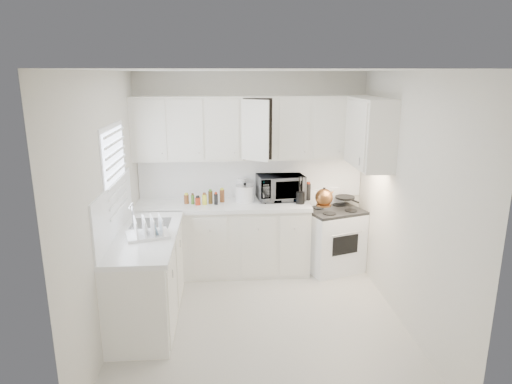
{
  "coord_description": "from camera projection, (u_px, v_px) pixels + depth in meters",
  "views": [
    {
      "loc": [
        -0.36,
        -4.29,
        2.57
      ],
      "look_at": [
        0.0,
        0.7,
        1.25
      ],
      "focal_mm": 31.59,
      "sensor_mm": 36.0,
      "label": 1
    }
  ],
  "objects": [
    {
      "name": "backsplash_left",
      "position": [
        114.0,
        209.0,
        4.6
      ],
      "size": [
        0.02,
        1.6,
        0.55
      ],
      "primitive_type": "cube",
      "color": "white",
      "rests_on": "wall_left"
    },
    {
      "name": "wall_back",
      "position": [
        251.0,
        171.0,
        6.03
      ],
      "size": [
        3.0,
        0.0,
        3.0
      ],
      "primitive_type": "plane",
      "rotation": [
        1.57,
        0.0,
        0.0
      ],
      "color": "silver",
      "rests_on": "ground"
    },
    {
      "name": "wall_right",
      "position": [
        407.0,
        202.0,
        4.59
      ],
      "size": [
        0.0,
        3.2,
        3.2
      ],
      "primitive_type": "plane",
      "rotation": [
        1.57,
        0.0,
        -1.57
      ],
      "color": "silver",
      "rests_on": "ground"
    },
    {
      "name": "ceiling",
      "position": [
        261.0,
        70.0,
        4.16
      ],
      "size": [
        3.2,
        3.2,
        0.0
      ],
      "primitive_type": "plane",
      "rotation": [
        3.14,
        0.0,
        0.0
      ],
      "color": "white",
      "rests_on": "ground"
    },
    {
      "name": "countertop_back",
      "position": [
        223.0,
        205.0,
        5.8
      ],
      "size": [
        2.24,
        0.64,
        0.05
      ],
      "primitive_type": "cube",
      "color": "white",
      "rests_on": "lower_cabinets_back"
    },
    {
      "name": "stove",
      "position": [
        333.0,
        231.0,
        5.98
      ],
      "size": [
        0.85,
        0.77,
        1.08
      ],
      "primitive_type": null,
      "rotation": [
        0.0,
        0.0,
        0.33
      ],
      "color": "white",
      "rests_on": "floor"
    },
    {
      "name": "sauce_right_1",
      "position": [
        300.0,
        193.0,
        5.95
      ],
      "size": [
        0.06,
        0.06,
        0.19
      ],
      "primitive_type": "cylinder",
      "color": "yellow",
      "rests_on": "countertop_back"
    },
    {
      "name": "upper_cabinets_back",
      "position": [
        252.0,
        159.0,
        5.82
      ],
      "size": [
        3.0,
        0.33,
        0.8
      ],
      "primitive_type": null,
      "color": "silver",
      "rests_on": "wall_back"
    },
    {
      "name": "sauce_right_2",
      "position": [
        303.0,
        191.0,
        6.01
      ],
      "size": [
        0.06,
        0.06,
        0.19
      ],
      "primitive_type": "cylinder",
      "color": "#503917",
      "rests_on": "countertop_back"
    },
    {
      "name": "dish_rack",
      "position": [
        147.0,
        226.0,
        4.59
      ],
      "size": [
        0.49,
        0.42,
        0.23
      ],
      "primitive_type": null,
      "rotation": [
        0.0,
        0.0,
        0.28
      ],
      "color": "white",
      "rests_on": "countertop_left"
    },
    {
      "name": "upper_cabinets_right",
      "position": [
        368.0,
        167.0,
        5.32
      ],
      "size": [
        0.33,
        0.9,
        0.8
      ],
      "primitive_type": null,
      "color": "silver",
      "rests_on": "wall_right"
    },
    {
      "name": "frying_pan",
      "position": [
        345.0,
        197.0,
        6.04
      ],
      "size": [
        0.4,
        0.51,
        0.04
      ],
      "primitive_type": null,
      "rotation": [
        0.0,
        0.0,
        0.36
      ],
      "color": "black",
      "rests_on": "stove"
    },
    {
      "name": "spice_left_1",
      "position": [
        193.0,
        198.0,
        5.79
      ],
      "size": [
        0.06,
        0.06,
        0.13
      ],
      "primitive_type": "cylinder",
      "color": "#487E2A",
      "rests_on": "countertop_back"
    },
    {
      "name": "window_blinds",
      "position": [
        116.0,
        175.0,
        4.66
      ],
      "size": [
        0.06,
        0.96,
        1.06
      ],
      "primitive_type": null,
      "color": "white",
      "rests_on": "wall_left"
    },
    {
      "name": "spice_left_0",
      "position": [
        187.0,
        197.0,
        5.87
      ],
      "size": [
        0.06,
        0.06,
        0.13
      ],
      "primitive_type": "cylinder",
      "color": "brown",
      "rests_on": "countertop_back"
    },
    {
      "name": "sauce_right_3",
      "position": [
        308.0,
        192.0,
        5.96
      ],
      "size": [
        0.06,
        0.06,
        0.19
      ],
      "primitive_type": "cylinder",
      "color": "black",
      "rests_on": "countertop_back"
    },
    {
      "name": "countertop_left",
      "position": [
        146.0,
        236.0,
        4.7
      ],
      "size": [
        0.64,
        1.62,
        0.05
      ],
      "primitive_type": "cube",
      "color": "white",
      "rests_on": "lower_cabinets_left"
    },
    {
      "name": "spice_left_2",
      "position": [
        199.0,
        196.0,
        5.88
      ],
      "size": [
        0.06,
        0.06,
        0.13
      ],
      "primitive_type": "cylinder",
      "color": "#AA2F16",
      "rests_on": "countertop_back"
    },
    {
      "name": "backsplash_back",
      "position": [
        251.0,
        177.0,
        6.04
      ],
      "size": [
        2.98,
        0.02,
        0.55
      ],
      "primitive_type": "cube",
      "color": "white",
      "rests_on": "wall_back"
    },
    {
      "name": "floor",
      "position": [
        261.0,
        321.0,
        4.82
      ],
      "size": [
        3.2,
        3.2,
        0.0
      ],
      "primitive_type": "plane",
      "color": "beige",
      "rests_on": "ground"
    },
    {
      "name": "spice_left_6",
      "position": [
        222.0,
        196.0,
        5.9
      ],
      "size": [
        0.06,
        0.06,
        0.13
      ],
      "primitive_type": "cylinder",
      "color": "brown",
      "rests_on": "countertop_back"
    },
    {
      "name": "sink",
      "position": [
        150.0,
        213.0,
        5.0
      ],
      "size": [
        0.42,
        0.38,
        0.3
      ],
      "primitive_type": null,
      "color": "gray",
      "rests_on": "countertop_left"
    },
    {
      "name": "tea_kettle",
      "position": [
        324.0,
        196.0,
        5.68
      ],
      "size": [
        0.35,
        0.33,
        0.26
      ],
      "primitive_type": null,
      "rotation": [
        0.0,
        0.0,
        0.41
      ],
      "color": "brown",
      "rests_on": "stove"
    },
    {
      "name": "spice_left_5",
      "position": [
        216.0,
        198.0,
        5.81
      ],
      "size": [
        0.06,
        0.06,
        0.13
      ],
      "primitive_type": "cylinder",
      "color": "black",
      "rests_on": "countertop_back"
    },
    {
      "name": "spice_left_4",
      "position": [
        210.0,
        196.0,
        5.89
      ],
      "size": [
        0.06,
        0.06,
        0.13
      ],
      "primitive_type": "cylinder",
      "color": "#503917",
      "rests_on": "countertop_back"
    },
    {
      "name": "rice_cooker",
      "position": [
        245.0,
        192.0,
        5.86
      ],
      "size": [
        0.31,
        0.31,
        0.25
      ],
      "primitive_type": null,
      "rotation": [
        0.0,
        0.0,
        0.33
      ],
      "color": "white",
      "rests_on": "countertop_back"
    },
    {
      "name": "utensil_crock",
      "position": [
        301.0,
        190.0,
        5.74
      ],
      "size": [
        0.15,
        0.15,
        0.37
      ],
      "primitive_type": null,
      "rotation": [
        0.0,
        0.0,
        0.22
      ],
      "color": "black",
      "rests_on": "countertop_back"
    },
    {
      "name": "lower_cabinets_left",
      "position": [
        148.0,
        278.0,
        4.82
      ],
      "size": [
        0.6,
        1.6,
        0.9
      ],
      "primitive_type": null,
      "color": "silver",
      "rests_on": "floor"
    },
    {
      "name": "spice_left_3",
      "position": [
        204.0,
        198.0,
        5.8
      ],
      "size": [
        0.06,
        0.06,
        0.13
      ],
      "primitive_type": "cylinder",
      "color": "yellow",
      "rests_on": "countertop_back"
    },
    {
      "name": "lower_cabinets_back",
      "position": [
        223.0,
        240.0,
        5.93
      ],
      "size": [
        2.22,
        0.6,
        0.9
      ],
      "primitive_type": null,
      "color": "silver",
      "rests_on": "floor"
    },
    {
      "name": "microwave",
      "position": [
        280.0,
        185.0,
        5.93
      ],
      "size": [
        0.64,
        0.41,
        0.4
      ],
      "primitive_type": "imported",
      "rotation": [
        0.0,
        0.0,
        0.13
      ],
      "color": "gray",
      "rests_on": "countertop_back"
    },
    {
      "name": "wall_front",
      "position": [
        281.0,
        274.0,
        2.95
      ],
      "size": [
        3.0,
        0.0,
        3.0
      ],
      "primitive_type": "plane",
      "rotation": [
        -1.57,
        0.0,
        0.0
      ],
      "color": "silver",
      "rests_on": "ground"
    },
    {
      "name": "paper_towel",
      "position": [
        242.0,
        188.0,
        6.0
      ],
      "size": [
        0.12,
        0.12,
        0.27
      ],
      "primitive_type": "cylinder",
      "color": "white",
      "rests_on": "countertop_back"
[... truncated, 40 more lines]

